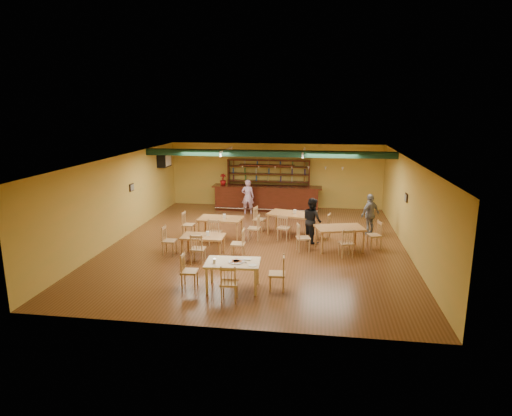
% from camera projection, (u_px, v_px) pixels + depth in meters
% --- Properties ---
extents(floor, '(12.00, 12.00, 0.00)m').
position_uv_depth(floor, '(258.00, 244.00, 15.29)').
color(floor, brown).
rests_on(floor, ground).
extents(ceiling_beam, '(10.00, 0.30, 0.25)m').
position_uv_depth(ceiling_beam, '(268.00, 153.00, 17.34)').
color(ceiling_beam, black).
rests_on(ceiling_beam, ceiling).
extents(track_rail_left, '(0.05, 2.50, 0.05)m').
position_uv_depth(track_rail_left, '(226.00, 150.00, 18.15)').
color(track_rail_left, white).
rests_on(track_rail_left, ceiling).
extents(track_rail_right, '(0.05, 2.50, 0.05)m').
position_uv_depth(track_rail_right, '(304.00, 151.00, 17.70)').
color(track_rail_right, white).
rests_on(track_rail_right, ceiling).
extents(ac_unit, '(0.34, 0.70, 0.48)m').
position_uv_depth(ac_unit, '(164.00, 160.00, 19.47)').
color(ac_unit, white).
rests_on(ac_unit, wall_left).
extents(picture_left, '(0.04, 0.34, 0.28)m').
position_uv_depth(picture_left, '(132.00, 187.00, 16.55)').
color(picture_left, black).
rests_on(picture_left, wall_left).
extents(picture_right, '(0.04, 0.34, 0.28)m').
position_uv_depth(picture_right, '(406.00, 198.00, 14.70)').
color(picture_right, black).
rests_on(picture_right, wall_right).
extents(bar_counter, '(5.00, 0.85, 1.13)m').
position_uv_depth(bar_counter, '(267.00, 198.00, 20.17)').
color(bar_counter, '#39170B').
rests_on(bar_counter, ground).
extents(back_bar_hutch, '(3.87, 0.40, 2.28)m').
position_uv_depth(back_bar_hutch, '(268.00, 184.00, 20.64)').
color(back_bar_hutch, '#39170B').
rests_on(back_bar_hutch, ground).
extents(poinsettia, '(0.37, 0.37, 0.52)m').
position_uv_depth(poinsettia, '(223.00, 179.00, 20.26)').
color(poinsettia, maroon).
rests_on(poinsettia, bar_counter).
extents(dining_table_a, '(1.59, 1.00, 0.77)m').
position_uv_depth(dining_table_a, '(221.00, 228.00, 15.83)').
color(dining_table_a, '#AC733D').
rests_on(dining_table_a, ground).
extents(dining_table_b, '(1.85, 1.39, 0.82)m').
position_uv_depth(dining_table_b, '(291.00, 224.00, 16.33)').
color(dining_table_b, '#AC733D').
rests_on(dining_table_b, ground).
extents(dining_table_c, '(1.36, 0.83, 0.68)m').
position_uv_depth(dining_table_c, '(203.00, 246.00, 14.01)').
color(dining_table_c, '#AC733D').
rests_on(dining_table_c, ground).
extents(dining_table_d, '(1.75, 1.31, 0.78)m').
position_uv_depth(dining_table_d, '(339.00, 238.00, 14.62)').
color(dining_table_d, '#AC733D').
rests_on(dining_table_d, ground).
extents(near_table, '(1.46, 0.99, 0.75)m').
position_uv_depth(near_table, '(233.00, 275.00, 11.45)').
color(near_table, beige).
rests_on(near_table, ground).
extents(pizza_tray, '(0.45, 0.45, 0.01)m').
position_uv_depth(pizza_tray, '(237.00, 262.00, 11.35)').
color(pizza_tray, silver).
rests_on(pizza_tray, near_table).
extents(parmesan_shaker, '(0.08, 0.08, 0.11)m').
position_uv_depth(parmesan_shaker, '(214.00, 261.00, 11.27)').
color(parmesan_shaker, '#EAE5C6').
rests_on(parmesan_shaker, near_table).
extents(napkin_stack, '(0.20, 0.15, 0.03)m').
position_uv_depth(napkin_stack, '(247.00, 259.00, 11.51)').
color(napkin_stack, white).
rests_on(napkin_stack, near_table).
extents(pizza_server, '(0.30, 0.28, 0.00)m').
position_uv_depth(pizza_server, '(243.00, 261.00, 11.37)').
color(pizza_server, silver).
rests_on(pizza_server, pizza_tray).
extents(side_plate, '(0.23, 0.23, 0.01)m').
position_uv_depth(side_plate, '(253.00, 265.00, 11.09)').
color(side_plate, white).
rests_on(side_plate, near_table).
extents(patron_bar, '(0.58, 0.40, 1.55)m').
position_uv_depth(patron_bar, '(248.00, 197.00, 19.43)').
color(patron_bar, '#8D4AA0').
rests_on(patron_bar, ground).
extents(patron_right_a, '(0.92, 0.98, 1.59)m').
position_uv_depth(patron_right_a, '(312.00, 220.00, 15.36)').
color(patron_right_a, black).
rests_on(patron_right_a, ground).
extents(patron_right_b, '(0.92, 0.89, 1.54)m').
position_uv_depth(patron_right_b, '(370.00, 214.00, 16.29)').
color(patron_right_b, slate).
rests_on(patron_right_b, ground).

